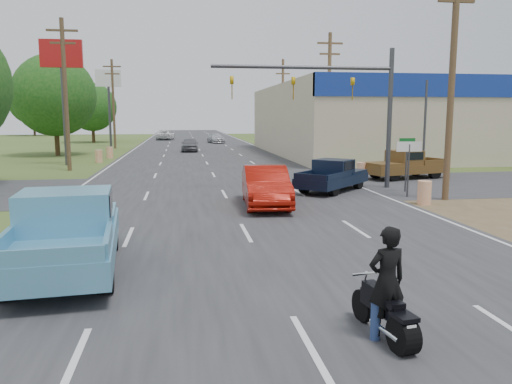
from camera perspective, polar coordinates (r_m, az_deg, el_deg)
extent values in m
plane|color=#425020|center=(8.30, 6.24, -17.42)|extent=(200.00, 200.00, 0.00)
cube|color=#2D2D30|center=(47.38, -6.12, 4.18)|extent=(15.00, 180.00, 0.02)
cube|color=#2D2D30|center=(25.54, -4.03, 0.43)|extent=(120.00, 10.00, 0.02)
cylinder|color=#4C3823|center=(23.26, 21.45, 11.39)|extent=(0.28, 0.28, 10.00)
cube|color=#4C3823|center=(23.70, 21.93, 19.61)|extent=(1.60, 0.14, 0.14)
cylinder|color=#4C3823|center=(39.90, 8.33, 10.49)|extent=(0.28, 0.28, 10.00)
cube|color=#4C3823|center=(40.27, 8.46, 16.47)|extent=(2.00, 0.14, 0.14)
cube|color=#4C3823|center=(40.16, 8.44, 15.34)|extent=(1.60, 0.14, 0.14)
cylinder|color=#4C3823|center=(57.37, 3.07, 9.97)|extent=(0.28, 0.28, 10.00)
cube|color=#4C3823|center=(57.63, 3.10, 14.15)|extent=(2.00, 0.14, 0.14)
cube|color=#4C3823|center=(57.55, 3.10, 13.35)|extent=(1.60, 0.14, 0.14)
cylinder|color=#4C3823|center=(36.03, -20.93, 10.23)|extent=(0.28, 0.28, 10.00)
cube|color=#4C3823|center=(36.43, -21.30, 16.83)|extent=(2.00, 0.14, 0.14)
cube|color=#4C3823|center=(36.32, -21.23, 15.59)|extent=(1.60, 0.14, 0.14)
cylinder|color=#4C3823|center=(59.70, -15.98, 9.60)|extent=(0.28, 0.28, 10.00)
cube|color=#4C3823|center=(59.94, -16.15, 13.61)|extent=(2.00, 0.14, 0.14)
cube|color=#4C3823|center=(59.87, -16.12, 12.85)|extent=(1.60, 0.14, 0.14)
cylinder|color=#422D19|center=(50.58, -21.80, 5.72)|extent=(0.44, 0.44, 3.24)
sphere|color=#134414|center=(50.58, -22.05, 10.20)|extent=(7.56, 7.56, 7.56)
cylinder|color=#422D19|center=(74.26, -18.10, 6.50)|extent=(0.44, 0.44, 2.88)
sphere|color=#134414|center=(74.23, -18.23, 9.21)|extent=(6.72, 6.72, 6.72)
cylinder|color=#422D19|center=(107.10, 8.95, 7.48)|extent=(0.44, 0.44, 3.42)
sphere|color=#134414|center=(107.10, 9.00, 9.72)|extent=(7.98, 7.98, 7.98)
cylinder|color=#422D19|center=(106.00, -24.02, 6.94)|extent=(0.44, 0.44, 3.78)
sphere|color=#134414|center=(106.02, -24.17, 9.43)|extent=(8.82, 8.82, 8.82)
cylinder|color=orange|center=(21.85, 18.69, -0.09)|extent=(0.56, 0.56, 1.00)
cylinder|color=orange|center=(29.74, 11.93, 2.38)|extent=(0.56, 0.56, 1.00)
cylinder|color=orange|center=(41.84, -17.52, 3.92)|extent=(0.56, 0.56, 1.00)
cylinder|color=orange|center=(45.74, -16.37, 4.34)|extent=(0.56, 0.56, 1.00)
cylinder|color=#3F3F44|center=(40.14, -21.08, 9.28)|extent=(0.30, 0.30, 9.00)
cube|color=#B21414|center=(40.39, -21.37, 14.53)|extent=(3.00, 0.35, 2.00)
cylinder|color=#3F3F44|center=(63.79, -16.40, 9.05)|extent=(0.30, 0.30, 9.00)
cube|color=white|center=(63.94, -16.55, 12.36)|extent=(3.00, 0.35, 2.00)
cylinder|color=#3F3F44|center=(23.63, 17.00, 2.32)|extent=(0.08, 0.08, 2.40)
cube|color=white|center=(23.54, 17.12, 4.98)|extent=(1.20, 0.05, 0.45)
cylinder|color=#3F3F44|center=(25.24, 16.78, 2.71)|extent=(0.08, 0.08, 2.40)
cube|color=#0C591E|center=(25.14, 16.91, 5.66)|extent=(0.80, 0.04, 0.22)
cylinder|color=#3F3F44|center=(26.36, 15.01, 8.03)|extent=(0.24, 0.24, 7.00)
cylinder|color=#3F3F44|center=(25.04, 5.45, 14.00)|extent=(9.00, 0.18, 0.18)
imported|color=gold|center=(25.71, 10.99, 12.73)|extent=(0.18, 0.40, 1.10)
imported|color=gold|center=(24.88, 4.29, 13.00)|extent=(0.18, 0.40, 1.10)
imported|color=gold|center=(24.40, -2.78, 13.10)|extent=(0.18, 0.40, 1.10)
imported|color=#931006|center=(20.29, 1.12, 0.62)|extent=(2.06, 5.05, 1.63)
cylinder|color=black|center=(8.31, 16.50, -15.48)|extent=(0.37, 0.62, 0.59)
cylinder|color=black|center=(9.32, 12.03, -12.60)|extent=(0.19, 0.60, 0.59)
cube|color=black|center=(8.73, 14.11, -12.35)|extent=(0.35, 1.08, 0.27)
cube|color=black|center=(8.85, 13.40, -10.81)|extent=(0.30, 0.52, 0.20)
cube|color=black|center=(8.47, 15.09, -12.03)|extent=(0.34, 0.52, 0.09)
cylinder|color=white|center=(9.00, 12.58, -9.07)|extent=(0.58, 0.13, 0.04)
cube|color=white|center=(8.09, 17.35, -14.70)|extent=(0.16, 0.04, 0.11)
imported|color=black|center=(8.50, 14.71, -10.43)|extent=(0.72, 0.53, 1.81)
cylinder|color=black|center=(14.48, -23.63, -4.86)|extent=(0.42, 0.92, 0.89)
cylinder|color=black|center=(14.27, -16.21, -4.66)|extent=(0.42, 0.92, 0.89)
cylinder|color=black|center=(11.19, -26.57, -8.89)|extent=(0.42, 0.92, 0.89)
cylinder|color=black|center=(10.93, -16.88, -8.75)|extent=(0.42, 0.92, 0.89)
cube|color=#579ABB|center=(12.61, -20.80, -5.47)|extent=(2.76, 5.96, 0.58)
cube|color=#579ABB|center=(14.22, -20.07, -2.37)|extent=(2.31, 2.39, 0.20)
cube|color=#579ABB|center=(12.57, -20.92, -2.00)|extent=(2.20, 1.92, 0.94)
cube|color=black|center=(12.54, -20.96, -1.25)|extent=(2.21, 1.58, 0.50)
cube|color=#579ABB|center=(9.79, -22.87, -6.89)|extent=(2.04, 0.28, 0.33)
cylinder|color=black|center=(26.35, 8.56, 1.38)|extent=(0.69, 0.72, 0.73)
cylinder|color=black|center=(25.73, 11.61, 1.13)|extent=(0.69, 0.72, 0.73)
cylinder|color=black|center=(23.86, 5.58, 0.69)|extent=(0.69, 0.72, 0.73)
cylinder|color=black|center=(23.17, 8.87, 0.39)|extent=(0.69, 0.72, 0.73)
cube|color=black|center=(24.74, 8.72, 1.38)|extent=(4.54, 4.68, 0.47)
cube|color=black|center=(25.97, 10.10, 2.35)|extent=(2.48, 2.48, 0.16)
cube|color=black|center=(24.75, 8.85, 2.82)|extent=(2.18, 2.17, 0.77)
cube|color=black|center=(24.74, 8.85, 3.13)|extent=(2.02, 1.99, 0.41)
cube|color=black|center=(22.65, 6.19, 1.69)|extent=(1.27, 1.19, 0.27)
cylinder|color=black|center=(29.18, 15.47, 1.91)|extent=(0.82, 0.49, 0.77)
cylinder|color=black|center=(30.44, 13.53, 2.25)|extent=(0.82, 0.49, 0.77)
cylinder|color=black|center=(31.18, 19.75, 2.13)|extent=(0.82, 0.49, 0.77)
cylinder|color=black|center=(32.37, 17.77, 2.44)|extent=(0.82, 0.49, 0.77)
cube|color=brown|center=(30.75, 16.69, 2.58)|extent=(5.36, 3.21, 0.50)
cube|color=brown|center=(29.76, 14.51, 3.10)|extent=(2.33, 2.28, 0.17)
cube|color=brown|center=(30.62, 16.60, 3.80)|extent=(1.93, 2.12, 0.82)
cube|color=black|center=(30.61, 16.62, 4.07)|extent=(1.65, 2.07, 0.43)
cube|color=brown|center=(32.37, 20.04, 3.40)|extent=(0.55, 1.73, 0.29)
imported|color=slate|center=(52.92, -7.59, 5.38)|extent=(1.83, 4.27, 1.44)
imported|color=silver|center=(69.67, -4.61, 6.12)|extent=(2.49, 4.64, 1.28)
imported|color=white|center=(80.19, -10.31, 6.40)|extent=(2.95, 5.45, 1.45)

